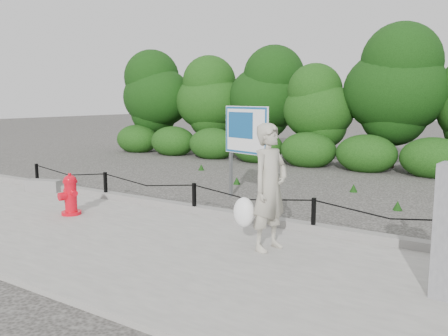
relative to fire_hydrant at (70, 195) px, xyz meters
The scene contains 9 objects.
ground 2.44m from the fire_hydrant, 36.21° to the left, with size 90.00×90.00×0.00m, color #2D2B28.
sidewalk 2.07m from the fire_hydrant, 16.78° to the right, with size 14.00×4.00×0.08m, color gray.
curb 2.45m from the fire_hydrant, 37.16° to the left, with size 14.00×0.22×0.14m, color slate.
chain_barrier 2.40m from the fire_hydrant, 36.21° to the left, with size 10.06×0.06×0.60m.
treeline 10.72m from the fire_hydrant, 79.65° to the left, with size 20.34×3.53×4.63m.
fire_hydrant is the anchor object (origin of this frame).
pedestrian 4.24m from the fire_hydrant, ahead, with size 0.81×0.76×1.89m.
concrete_block 2.73m from the fire_hydrant, 154.60° to the left, with size 0.87×0.30×0.28m, color slate.
advertising_sign 4.00m from the fire_hydrant, 59.04° to the left, with size 1.30×0.43×2.15m.
Camera 1 is at (5.51, -7.26, 2.33)m, focal length 38.00 mm.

